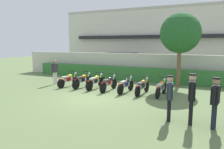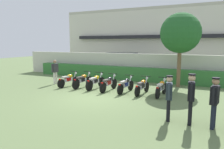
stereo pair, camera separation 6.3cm
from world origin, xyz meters
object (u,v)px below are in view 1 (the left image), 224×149
motorcycle_in_row_2 (95,81)px  officer_2 (215,98)px  officer_0 (170,94)px  tree_near_inspector (180,33)px  motorcycle_in_row_4 (126,85)px  motorcycle_in_row_3 (109,83)px  motorcycle_in_row_1 (83,80)px  parked_car (123,62)px  officer_1 (192,94)px  inspector_person (55,70)px  motorcycle_in_row_0 (68,80)px  motorcycle_in_row_6 (161,88)px  motorcycle_in_row_5 (142,86)px

motorcycle_in_row_2 → officer_2: size_ratio=1.16×
motorcycle_in_row_2 → officer_0: (5.05, -3.58, 0.52)m
tree_near_inspector → motorcycle_in_row_4: bearing=-129.8°
officer_0 → motorcycle_in_row_3: bearing=-50.9°
tree_near_inspector → motorcycle_in_row_1: bearing=-152.8°
motorcycle_in_row_1 → motorcycle_in_row_3: size_ratio=1.01×
officer_0 → parked_car: bearing=-71.2°
tree_near_inspector → motorcycle_in_row_3: 5.46m
tree_near_inspector → motorcycle_in_row_2: 6.07m
motorcycle_in_row_4 → officer_0: (3.01, -3.45, 0.53)m
motorcycle_in_row_3 → officer_0: bearing=-126.9°
officer_2 → officer_0: bearing=6.3°
motorcycle_in_row_4 → officer_1: bearing=-126.9°
inspector_person → officer_0: size_ratio=1.00×
motorcycle_in_row_0 → motorcycle_in_row_6: bearing=-83.0°
inspector_person → officer_0: (8.33, -3.79, -0.00)m
motorcycle_in_row_0 → officer_1: (7.77, -3.56, 0.62)m
motorcycle_in_row_2 → motorcycle_in_row_6: motorcycle_in_row_2 is taller
motorcycle_in_row_2 → motorcycle_in_row_0: bearing=95.5°
parked_car → motorcycle_in_row_0: 7.98m
motorcycle_in_row_3 → officer_2: bearing=-119.2°
parked_car → officer_0: (6.45, -11.48, 0.04)m
motorcycle_in_row_5 → officer_2: bearing=-130.6°
parked_car → motorcycle_in_row_3: bearing=-75.4°
motorcycle_in_row_4 → officer_1: 5.16m
motorcycle_in_row_6 → inspector_person: inspector_person is taller
officer_2 → inspector_person: bearing=-11.7°
officer_0 → officer_2: bearing=165.8°
motorcycle_in_row_0 → motorcycle_in_row_3: size_ratio=0.97×
motorcycle_in_row_1 → inspector_person: 2.40m
motorcycle_in_row_1 → motorcycle_in_row_0: bearing=99.2°
motorcycle_in_row_6 → officer_0: 3.64m
motorcycle_in_row_2 → motorcycle_in_row_6: (4.04, -0.13, -0.01)m
parked_car → motorcycle_in_row_2: (1.41, -7.90, -0.48)m
motorcycle_in_row_6 → tree_near_inspector: bearing=-5.4°
tree_near_inspector → motorcycle_in_row_2: bearing=-147.8°
parked_car → officer_1: size_ratio=2.59×
officer_1 → tree_near_inspector: bearing=-83.9°
tree_near_inspector → motorcycle_in_row_1: (-5.44, -2.80, -2.93)m
tree_near_inspector → officer_1: tree_near_inspector is taller
officer_2 → motorcycle_in_row_5: bearing=-35.5°
motorcycle_in_row_3 → motorcycle_in_row_5: bearing=-86.5°
motorcycle_in_row_3 → officer_1: (4.83, -3.49, 0.60)m
officer_2 → officer_1: bearing=4.7°
motorcycle_in_row_3 → motorcycle_in_row_4: 1.08m
motorcycle_in_row_2 → officer_0: 6.21m
motorcycle_in_row_2 → officer_2: (6.52, -3.68, 0.55)m
motorcycle_in_row_0 → motorcycle_in_row_5: bearing=-83.1°
motorcycle_in_row_0 → motorcycle_in_row_3: (2.94, -0.07, 0.01)m
motorcycle_in_row_1 → motorcycle_in_row_4: size_ratio=1.06×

